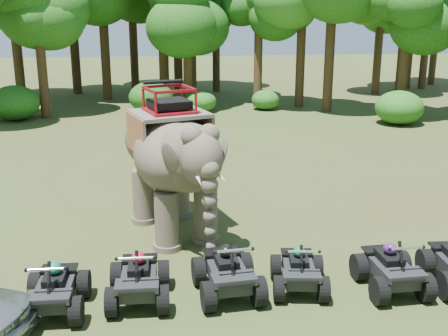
{
  "coord_description": "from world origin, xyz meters",
  "views": [
    {
      "loc": [
        -1.6,
        -13.01,
        6.12
      ],
      "look_at": [
        0.0,
        1.2,
        1.9
      ],
      "focal_mm": 45.0,
      "sensor_mm": 36.0,
      "label": 1
    }
  ],
  "objects": [
    {
      "name": "ground",
      "position": [
        0.0,
        0.0,
        0.0
      ],
      "size": [
        110.0,
        110.0,
        0.0
      ],
      "primitive_type": "plane",
      "color": "#47381E",
      "rests_on": "ground"
    },
    {
      "name": "elephant",
      "position": [
        -1.37,
        1.57,
        2.05
      ],
      "size": [
        3.56,
        5.32,
        4.11
      ],
      "primitive_type": null,
      "rotation": [
        0.0,
        0.0,
        0.32
      ],
      "color": "brown",
      "rests_on": "ground"
    },
    {
      "name": "atv_0",
      "position": [
        -3.89,
        -2.41,
        0.64
      ],
      "size": [
        1.27,
        1.73,
        1.27
      ],
      "primitive_type": null,
      "rotation": [
        0.0,
        0.0,
        -0.01
      ],
      "color": "black",
      "rests_on": "ground"
    },
    {
      "name": "atv_1",
      "position": [
        -2.2,
        -2.16,
        0.65
      ],
      "size": [
        1.32,
        1.79,
        1.3
      ],
      "primitive_type": null,
      "rotation": [
        0.0,
        0.0,
        -0.02
      ],
      "color": "black",
      "rests_on": "ground"
    },
    {
      "name": "atv_2",
      "position": [
        -0.29,
        -2.1,
        0.68
      ],
      "size": [
        1.51,
        1.95,
        1.35
      ],
      "primitive_type": null,
      "rotation": [
        0.0,
        0.0,
        0.1
      ],
      "color": "black",
      "rests_on": "ground"
    },
    {
      "name": "atv_3",
      "position": [
        1.3,
        -2.05,
        0.6
      ],
      "size": [
        1.38,
        1.75,
        1.19
      ],
      "primitive_type": null,
      "rotation": [
        0.0,
        0.0,
        -0.13
      ],
      "color": "black",
      "rests_on": "ground"
    },
    {
      "name": "atv_4",
      "position": [
        3.32,
        -2.29,
        0.65
      ],
      "size": [
        1.35,
        1.8,
        1.3
      ],
      "primitive_type": null,
      "rotation": [
        0.0,
        0.0,
        0.04
      ],
      "color": "black",
      "rests_on": "ground"
    },
    {
      "name": "tree_0",
      "position": [
        0.0,
        20.33,
        3.6
      ],
      "size": [
        5.04,
        5.04,
        7.21
      ],
      "primitive_type": null,
      "color": "#195114",
      "rests_on": "ground"
    },
    {
      "name": "tree_1",
      "position": [
        4.24,
        20.58,
        3.42
      ],
      "size": [
        4.79,
        4.79,
        6.84
      ],
      "primitive_type": null,
      "color": "#195114",
      "rests_on": "ground"
    },
    {
      "name": "tree_2",
      "position": [
        8.06,
        18.73,
        4.29
      ],
      "size": [
        6.01,
        6.01,
        8.58
      ],
      "primitive_type": null,
      "color": "#195114",
      "rests_on": "ground"
    },
    {
      "name": "tree_3",
      "position": [
        11.54,
        16.47,
        3.5
      ],
      "size": [
        4.9,
        4.9,
        7.0
      ],
      "primitive_type": null,
      "color": "#195114",
      "rests_on": "ground"
    },
    {
      "name": "tree_26",
      "position": [
        -7.97,
        18.56,
        3.62
      ],
      "size": [
        5.06,
        5.06,
        7.23
      ],
      "primitive_type": null,
      "color": "#195114",
      "rests_on": "ground"
    },
    {
      "name": "tree_27",
      "position": [
        -5.1,
        24.36,
        4.77
      ],
      "size": [
        6.67,
        6.67,
        9.53
      ],
      "primitive_type": null,
      "color": "#195114",
      "rests_on": "ground"
    },
    {
      "name": "tree_28",
      "position": [
        0.43,
        23.87,
        5.46
      ],
      "size": [
        7.65,
        7.65,
        10.93
      ],
      "primitive_type": null,
      "color": "#195114",
      "rests_on": "ground"
    },
    {
      "name": "tree_29",
      "position": [
        6.76,
        20.29,
        3.84
      ],
      "size": [
        5.37,
        5.37,
        7.68
      ],
      "primitive_type": null,
      "color": "#195114",
      "rests_on": "ground"
    },
    {
      "name": "tree_32",
      "position": [
        2.37,
        27.17,
        3.81
      ],
      "size": [
        5.34,
        5.34,
        7.63
      ],
      "primitive_type": null,
      "color": "#195114",
      "rests_on": "ground"
    },
    {
      "name": "tree_33",
      "position": [
        15.36,
        25.49,
        4.69
      ],
      "size": [
        6.56,
        6.56,
        9.38
      ],
      "primitive_type": null,
      "color": "#195114",
      "rests_on": "ground"
    },
    {
      "name": "tree_34",
      "position": [
        -7.42,
        27.18,
        5.35
      ],
      "size": [
        7.49,
        7.49,
        10.7
      ],
      "primitive_type": null,
      "color": "#195114",
      "rests_on": "ground"
    },
    {
      "name": "tree_35",
      "position": [
        13.25,
        24.6,
        4.19
      ],
      "size": [
        5.86,
        5.86,
        8.38
      ],
      "primitive_type": null,
      "color": "#195114",
      "rests_on": "ground"
    },
    {
      "name": "tree_36",
      "position": [
        -10.58,
        24.36,
        5.14
      ],
      "size": [
        7.2,
        7.2,
        10.28
      ],
      "primitive_type": null,
      "color": "#195114",
      "rests_on": "ground"
    },
    {
      "name": "tree_37",
      "position": [
        -1.37,
        23.18,
        5.31
      ],
      "size": [
        7.44,
        7.44,
        10.63
      ],
      "primitive_type": null,
      "color": "#195114",
      "rests_on": "ground"
    },
    {
      "name": "tree_38",
      "position": [
        17.58,
        26.59,
        3.98
      ],
      "size": [
        5.58,
        5.58,
        7.97
      ],
      "primitive_type": null,
      "color": "#195114",
      "rests_on": "ground"
    },
    {
      "name": "tree_39",
      "position": [
        -3.5,
        29.5,
        4.85
      ],
      "size": [
        6.8,
        6.8,
        9.71
      ],
      "primitive_type": null,
      "color": "#195114",
      "rests_on": "ground"
    },
    {
      "name": "tree_40",
      "position": [
        19.3,
        28.64,
        3.67
      ],
      "size": [
        5.13,
        5.13,
        7.33
      ],
      "primitive_type": null,
      "color": "#195114",
      "rests_on": "ground"
    },
    {
      "name": "tree_41",
      "position": [
        -0.34,
        26.92,
        5.11
      ],
      "size": [
        7.15,
        7.15,
        10.21
      ],
      "primitive_type": null,
      "color": "#195114",
      "rests_on": "ground"
    },
    {
      "name": "tree_42",
      "position": [
        16.6,
        27.08,
        4.27
      ],
      "size": [
        5.98,
        5.98,
        8.55
      ],
      "primitive_type": null,
      "color": "#195114",
      "rests_on": "ground"
    }
  ]
}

